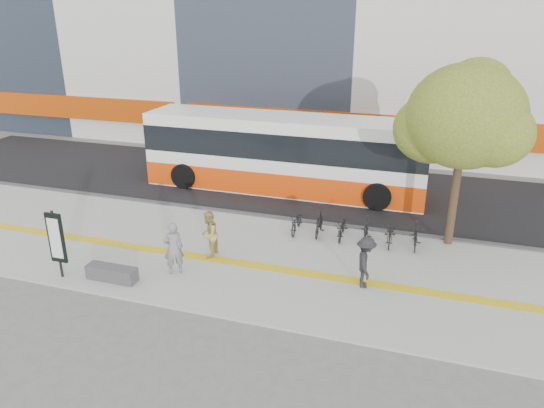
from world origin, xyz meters
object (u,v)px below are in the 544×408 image
(bus, at_px, (284,155))
(pedestrian_dark, at_px, (366,262))
(street_tree, at_px, (464,118))
(pedestrian_tan, at_px, (209,234))
(bench, at_px, (112,273))
(seated_woman, at_px, (173,248))
(signboard, at_px, (56,239))

(bus, xyz_separation_m, pedestrian_dark, (4.82, -7.70, -0.76))
(street_tree, xyz_separation_m, pedestrian_tan, (-7.60, -3.65, -3.63))
(pedestrian_tan, bearing_deg, bus, 174.12)
(bench, distance_m, pedestrian_dark, 7.68)
(bench, bearing_deg, street_tree, 31.62)
(street_tree, xyz_separation_m, pedestrian_dark, (-2.38, -4.02, -3.64))
(seated_woman, bearing_deg, bench, -4.53)
(street_tree, distance_m, seated_woman, 10.23)
(signboard, relative_size, pedestrian_tan, 1.37)
(pedestrian_dark, bearing_deg, bus, 20.11)
(bench, distance_m, bus, 10.12)
(seated_woman, distance_m, pedestrian_tan, 1.49)
(seated_woman, height_order, pedestrian_tan, seated_woman)
(bus, relative_size, pedestrian_tan, 7.87)
(street_tree, height_order, bus, street_tree)
(seated_woman, bearing_deg, bus, -132.42)
(signboard, relative_size, bus, 0.17)
(bench, relative_size, seated_woman, 0.93)
(signboard, bearing_deg, pedestrian_dark, 14.36)
(bench, xyz_separation_m, street_tree, (9.78, 6.02, 4.21))
(signboard, height_order, pedestrian_tan, signboard)
(bench, bearing_deg, signboard, -169.19)
(seated_woman, xyz_separation_m, pedestrian_dark, (5.78, 1.00, -0.06))
(bus, xyz_separation_m, pedestrian_tan, (-0.40, -7.33, -0.76))
(seated_woman, relative_size, pedestrian_tan, 1.07)
(street_tree, relative_size, seated_woman, 3.68)
(bench, bearing_deg, bus, 75.12)
(bench, distance_m, signboard, 1.94)
(signboard, xyz_separation_m, street_tree, (11.38, 6.33, 3.15))
(signboard, distance_m, seated_woman, 3.50)
(signboard, xyz_separation_m, pedestrian_dark, (9.00, 2.30, -0.49))
(street_tree, height_order, pedestrian_dark, street_tree)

